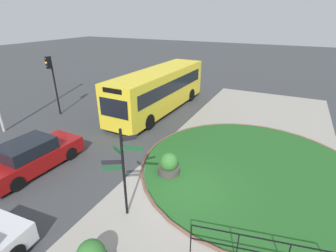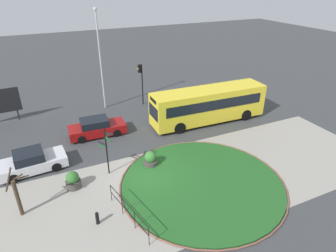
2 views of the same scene
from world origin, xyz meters
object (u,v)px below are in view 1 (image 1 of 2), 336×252
Objects in this scene: signpost_directional at (123,167)px; traffic_light_near at (51,73)px; car_far_lane at (32,156)px; planter_near_signpost at (169,166)px; bus_yellow at (159,89)px.

traffic_light_near is (6.06, 10.12, 1.02)m from signpost_directional.
car_far_lane is 7.58m from traffic_light_near.
traffic_light_near is 11.23m from planter_near_signpost.
bus_yellow reaches higher than planter_near_signpost.
signpost_directional is at bearing 23.63° from bus_yellow.
car_far_lane is 6.32m from planter_near_signpost.
signpost_directional is at bearing 173.25° from planter_near_signpost.
traffic_light_near is 3.77× the size of planter_near_signpost.
bus_yellow is 7.44m from traffic_light_near.
car_far_lane reaches higher than planter_near_signpost.
bus_yellow is 9.72m from car_far_lane.
traffic_light_near is (5.57, 4.59, 2.31)m from car_far_lane.
bus_yellow is at bearing 30.88° from planter_near_signpost.
planter_near_signpost is at bearing -65.99° from car_far_lane.
planter_near_signpost is at bearing 32.89° from bus_yellow.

